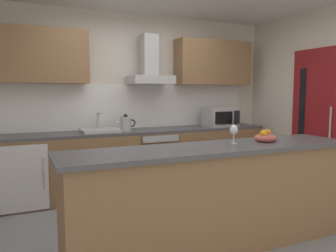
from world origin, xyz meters
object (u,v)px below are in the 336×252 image
(oven, at_px, (154,159))
(microwave, at_px, (220,117))
(sink, at_px, (100,130))
(kettle, at_px, (126,124))
(wine_glass, at_px, (234,131))
(fruit_bowl, at_px, (265,137))
(refrigerator, at_px, (24,173))
(range_hood, at_px, (150,69))

(oven, distance_m, microwave, 1.28)
(sink, bearing_deg, kettle, -7.25)
(wine_glass, bearing_deg, fruit_bowl, -5.93)
(kettle, xyz_separation_m, fruit_bowl, (0.84, -1.90, -0.00))
(fruit_bowl, bearing_deg, oven, 101.96)
(sink, bearing_deg, wine_glass, -66.27)
(refrigerator, height_order, kettle, kettle)
(refrigerator, bearing_deg, fruit_bowl, -41.68)
(refrigerator, distance_m, sink, 1.10)
(refrigerator, height_order, microwave, microwave)
(refrigerator, xyz_separation_m, sink, (0.98, 0.01, 0.50))
(oven, relative_size, wine_glass, 4.50)
(oven, bearing_deg, range_hood, 90.00)
(microwave, height_order, fruit_bowl, microwave)
(sink, bearing_deg, microwave, -1.16)
(sink, bearing_deg, refrigerator, -179.20)
(microwave, bearing_deg, kettle, -179.79)
(microwave, distance_m, sink, 1.92)
(wine_glass, bearing_deg, sink, 113.73)
(refrigerator, distance_m, microwave, 2.96)
(kettle, height_order, wine_glass, kettle)
(kettle, bearing_deg, microwave, 0.21)
(refrigerator, height_order, sink, sink)
(oven, xyz_separation_m, fruit_bowl, (0.41, -1.93, 0.54))
(refrigerator, relative_size, wine_glass, 4.78)
(oven, distance_m, fruit_bowl, 2.05)
(sink, height_order, fruit_bowl, sink)
(microwave, relative_size, fruit_bowl, 2.27)
(microwave, bearing_deg, refrigerator, 179.50)
(oven, bearing_deg, kettle, -175.51)
(oven, xyz_separation_m, sink, (-0.78, 0.01, 0.47))
(sink, distance_m, fruit_bowl, 2.28)
(microwave, relative_size, kettle, 1.73)
(range_hood, bearing_deg, microwave, -7.88)
(oven, bearing_deg, wine_glass, -88.22)
(refrigerator, height_order, wine_glass, wine_glass)
(wine_glass, bearing_deg, kettle, 104.66)
(range_hood, relative_size, fruit_bowl, 3.27)
(sink, distance_m, kettle, 0.36)
(microwave, xyz_separation_m, wine_glass, (-1.08, -1.87, 0.03))
(sink, bearing_deg, oven, -0.81)
(sink, bearing_deg, fruit_bowl, -58.55)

